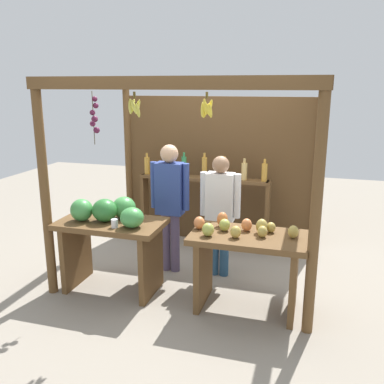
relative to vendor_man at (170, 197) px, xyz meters
name	(u,v)px	position (x,y,z in m)	size (l,w,h in m)	color
ground_plane	(197,268)	(0.30, 0.13, -0.94)	(12.00, 12.00, 0.00)	gray
market_stall	(207,155)	(0.29, 0.59, 0.43)	(2.86, 2.19, 2.32)	brown
fruit_counter_left	(111,230)	(-0.45, -0.65, -0.24)	(1.15, 0.65, 1.05)	brown
fruit_counter_right	(246,253)	(1.03, -0.64, -0.34)	(1.17, 0.64, 0.96)	brown
bottle_shelf_unit	(203,191)	(0.17, 0.91, -0.13)	(1.83, 0.22, 1.36)	brown
vendor_man	(170,197)	(0.00, 0.00, 0.00)	(0.48, 0.21, 1.57)	#584B6B
vendor_woman	(220,206)	(0.60, 0.05, -0.08)	(0.48, 0.20, 1.46)	#284F73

